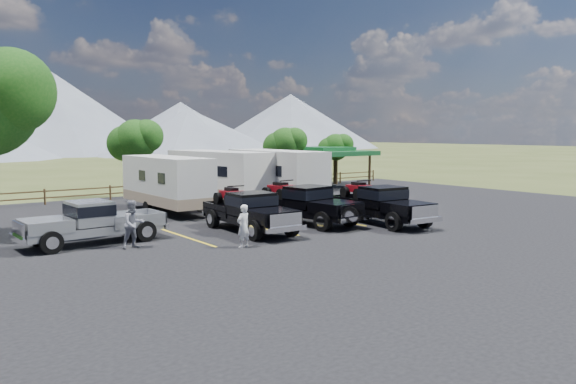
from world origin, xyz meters
TOP-DOWN VIEW (x-y plane):
  - ground at (0.00, 0.00)m, footprint 320.00×320.00m
  - asphalt_lot at (0.00, 3.00)m, footprint 44.00×34.00m
  - stall_lines at (0.00, 4.00)m, footprint 12.12×5.50m
  - tree_ne_a at (8.97, 17.01)m, footprint 3.11×2.92m
  - tree_ne_b at (14.98, 18.01)m, footprint 2.77×2.59m
  - tree_north at (-2.03, 19.02)m, footprint 3.46×3.24m
  - rail_fence at (2.00, 18.50)m, footprint 36.12×0.12m
  - pavilion at (13.00, 17.00)m, footprint 6.20×6.20m
  - rig_left at (-3.16, 3.34)m, footprint 2.28×5.93m
  - rig_center at (0.15, 3.60)m, footprint 2.70×6.25m
  - rig_right at (3.07, 1.46)m, footprint 2.57×6.16m
  - trailer_left at (-3.44, 11.08)m, footprint 2.35×8.71m
  - trailer_center at (0.38, 12.04)m, footprint 3.34×9.37m
  - trailer_right at (3.29, 10.21)m, footprint 2.72×9.42m
  - pickup_silver at (-9.51, 4.73)m, footprint 5.73×2.17m
  - person_a at (-5.19, 0.59)m, footprint 0.67×0.52m
  - person_b at (-8.56, 2.99)m, footprint 0.96×0.79m

SIDE VIEW (x-z plane):
  - ground at x=0.00m, z-range 0.00..0.00m
  - asphalt_lot at x=0.00m, z-range 0.00..0.04m
  - stall_lines at x=0.00m, z-range 0.04..0.05m
  - rail_fence at x=2.00m, z-range 0.11..1.11m
  - person_a at x=-5.19m, z-range 0.04..1.68m
  - pickup_silver at x=-9.51m, z-range 0.07..1.77m
  - person_b at x=-8.56m, z-range 0.04..1.87m
  - rig_left at x=-3.16m, z-range 0.00..1.96m
  - rig_right at x=3.07m, z-range 0.00..2.01m
  - rig_center at x=0.15m, z-range 0.00..2.03m
  - trailer_left at x=-3.44m, z-range 0.11..3.15m
  - trailer_center at x=0.38m, z-range 0.12..3.35m
  - trailer_right at x=3.29m, z-range 0.12..3.39m
  - pavilion at x=13.00m, z-range 1.18..4.40m
  - tree_ne_b at x=14.98m, z-range 0.99..5.26m
  - tree_ne_a at x=8.97m, z-range 1.10..5.86m
  - tree_north at x=-2.03m, z-range 1.21..6.46m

